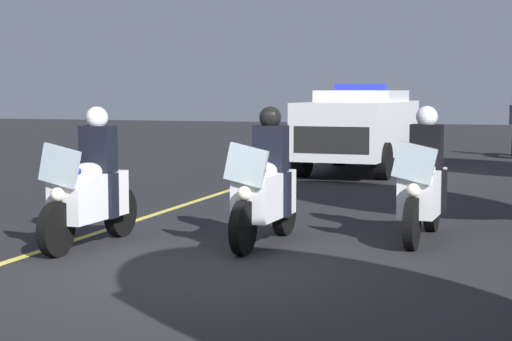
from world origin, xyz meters
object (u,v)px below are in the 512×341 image
object	(u,v)px
police_motorcycle_lead_left	(90,190)
police_motorcycle_lead_right	(265,189)
police_motorcycle_trailing	(423,186)
police_suv	(360,126)

from	to	relation	value
police_motorcycle_lead_left	police_motorcycle_lead_right	bearing A→B (deg)	111.34
police_motorcycle_lead_left	police_motorcycle_lead_right	distance (m)	2.16
police_motorcycle_lead_right	police_motorcycle_trailing	size ratio (longest dim) A/B	1.00
police_motorcycle_lead_right	police_suv	size ratio (longest dim) A/B	0.43
police_motorcycle_lead_right	police_suv	world-z (taller)	police_suv
police_motorcycle_lead_right	police_suv	distance (m)	9.79
police_motorcycle_lead_left	police_motorcycle_trailing	bearing A→B (deg)	114.23
police_motorcycle_lead_right	police_motorcycle_lead_left	bearing A→B (deg)	-68.66
police_motorcycle_lead_left	police_suv	distance (m)	10.61
police_motorcycle_lead_left	police_motorcycle_trailing	world-z (taller)	same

